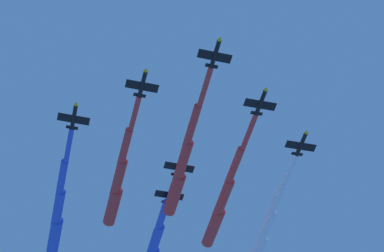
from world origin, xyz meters
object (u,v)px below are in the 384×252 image
jet_starboard_inner (119,179)px  jet_port_outer (156,240)px  jet_lead (183,163)px  jet_port_mid (266,228)px  jet_port_inner (223,199)px  jet_starboard_mid (59,209)px

jet_starboard_inner → jet_port_outer: size_ratio=1.06×
jet_lead → jet_port_mid: bearing=-151.9°
jet_port_inner → jet_starboard_mid: (42.90, -21.01, -1.78)m
jet_port_mid → jet_starboard_mid: bearing=-11.6°
jet_port_inner → jet_starboard_mid: bearing=-26.1°
jet_starboard_inner → jet_starboard_mid: bearing=-56.0°
jet_port_inner → jet_port_mid: bearing=-155.1°
jet_lead → jet_port_outer: (-6.34, -35.76, 1.00)m
jet_port_mid → jet_starboard_inner: bearing=6.1°
jet_lead → jet_port_mid: jet_port_mid is taller
jet_starboard_inner → jet_port_mid: jet_port_mid is taller
jet_starboard_mid → jet_lead: bearing=129.3°
jet_starboard_inner → jet_starboard_mid: jet_starboard_inner is taller
jet_lead → jet_port_inner: size_ratio=1.01×
jet_lead → jet_starboard_mid: 40.66m
jet_starboard_inner → jet_port_mid: size_ratio=0.99×
jet_port_mid → jet_port_outer: jet_port_mid is taller
jet_lead → jet_port_mid: (-35.38, -18.89, 2.51)m
jet_port_inner → jet_port_outer: bearing=-66.9°
jet_starboard_inner → jet_port_mid: 49.48m
jet_starboard_inner → jet_port_outer: bearing=-132.3°
jet_lead → jet_starboard_inner: size_ratio=1.08×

